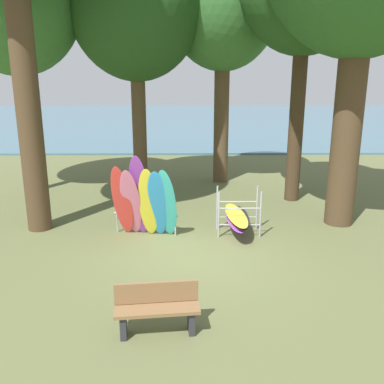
{
  "coord_description": "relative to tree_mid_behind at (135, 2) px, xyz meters",
  "views": [
    {
      "loc": [
        -0.36,
        -9.29,
        4.17
      ],
      "look_at": [
        -0.25,
        1.69,
        1.1
      ],
      "focal_mm": 39.39,
      "sensor_mm": 36.0,
      "label": 1
    }
  ],
  "objects": [
    {
      "name": "tree_mid_behind",
      "position": [
        0.0,
        0.0,
        0.0
      ],
      "size": [
        4.7,
        4.7,
        9.32
      ],
      "color": "brown",
      "rests_on": "ground"
    },
    {
      "name": "ground_plane",
      "position": [
        2.15,
        -6.37,
        -6.57
      ],
      "size": [
        80.0,
        80.0,
        0.0
      ],
      "primitive_type": "plane",
      "color": "#60663D"
    },
    {
      "name": "tree_far_left_back",
      "position": [
        3.11,
        0.95,
        0.0
      ],
      "size": [
        4.15,
        4.15,
        9.04
      ],
      "color": "brown",
      "rests_on": "ground"
    },
    {
      "name": "lake_water",
      "position": [
        2.15,
        24.63,
        -6.52
      ],
      "size": [
        80.0,
        36.0,
        0.1
      ],
      "primitive_type": "cube",
      "color": "#477084",
      "rests_on": "ground"
    },
    {
      "name": "board_storage_rack",
      "position": [
        3.12,
        -4.91,
        -6.1
      ],
      "size": [
        1.15,
        2.13,
        1.25
      ],
      "color": "#9EA0A5",
      "rests_on": "ground"
    },
    {
      "name": "park_bench",
      "position": [
        1.28,
        -9.47,
        -6.12
      ],
      "size": [
        1.44,
        0.56,
        0.85
      ],
      "color": "#2D2D33",
      "rests_on": "ground"
    },
    {
      "name": "leaning_board_pile",
      "position": [
        0.65,
        -5.22,
        -5.58
      ],
      "size": [
        1.83,
        0.91,
        2.28
      ],
      "color": "red",
      "rests_on": "ground"
    }
  ]
}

